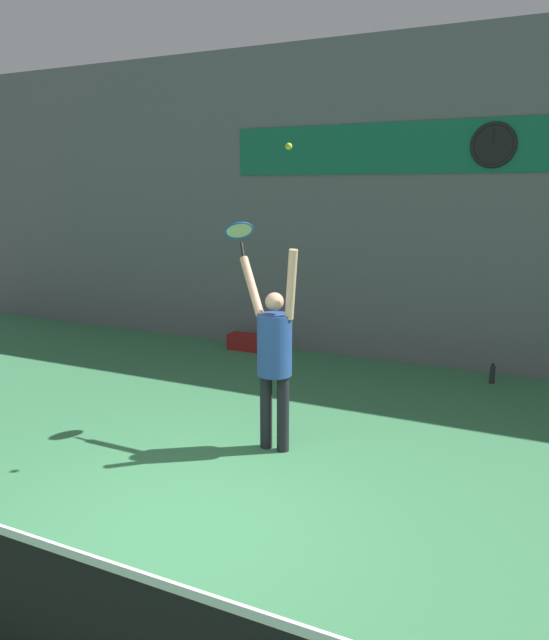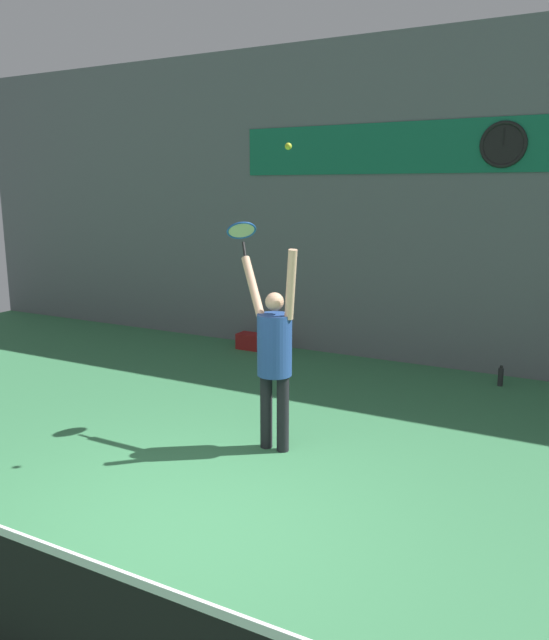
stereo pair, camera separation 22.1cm
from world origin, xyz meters
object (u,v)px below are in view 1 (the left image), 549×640
Objects in this scene: tennis_ball at (289,146)px; water_bottle at (492,374)px; scoreboard_clock at (493,145)px; tennis_racket at (239,232)px; equipment_bag at (249,342)px; tennis_player at (274,352)px.

water_bottle is (1.60, 3.48, -2.98)m from tennis_ball.
scoreboard_clock is 4.24m from tennis_racket.
scoreboard_clock is at bearing 58.45° from tennis_racket.
scoreboard_clock is 4.94m from equipment_bag.
scoreboard_clock is at bearing 68.94° from tennis_player.
equipment_bag is at bearing 123.90° from tennis_ball.
scoreboard_clock reaches higher than water_bottle.
tennis_player is 32.38× the size of tennis_ball.
tennis_ball is (0.82, -0.49, 0.86)m from tennis_racket.
tennis_ball is (0.18, -0.06, 2.05)m from tennis_player.
tennis_player reaches higher than equipment_bag.
tennis_ball is at bearing -18.48° from tennis_player.
equipment_bag is at bearing 122.27° from tennis_player.
tennis_racket is 4.40m from water_bottle.
tennis_player reaches higher than water_bottle.
scoreboard_clock is at bearing 5.84° from equipment_bag.
equipment_bag is (-1.60, 3.12, -2.12)m from tennis_racket.
equipment_bag is (-3.75, -0.38, -3.19)m from scoreboard_clock.
tennis_racket is 4.10m from equipment_bag.
tennis_racket is at bearing 149.32° from tennis_ball.
tennis_racket is 0.61× the size of equipment_bag.
tennis_player is 3.02× the size of equipment_bag.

